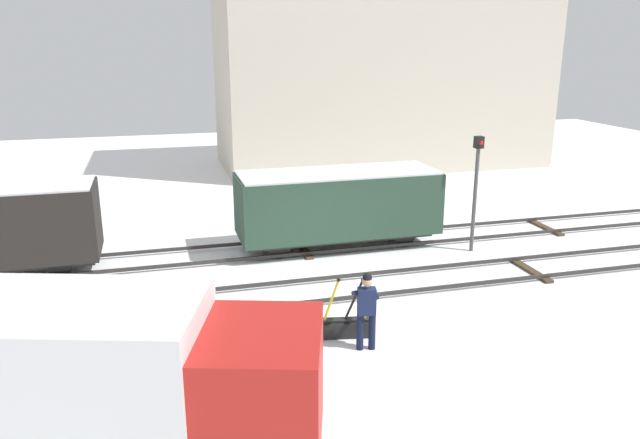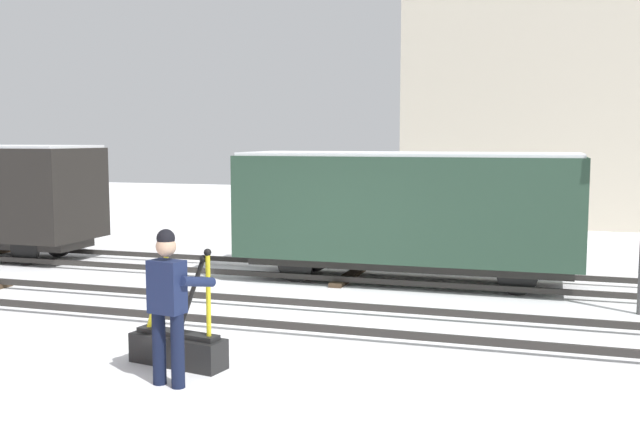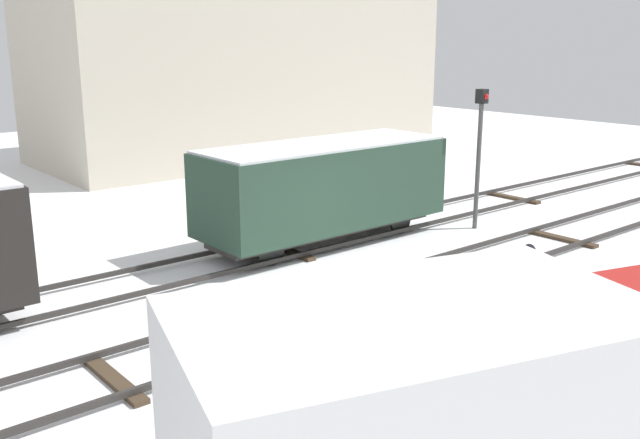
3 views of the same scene
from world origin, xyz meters
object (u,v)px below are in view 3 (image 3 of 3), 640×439
Objects in this scene: delivery_truck at (487,429)px; freight_car_far_end at (324,186)px; signal_post at (479,144)px; rail_worker at (525,289)px; switch_lever_frame at (478,324)px.

delivery_truck reaches higher than freight_car_far_end.
signal_post is at bearing 55.60° from delivery_truck.
delivery_truck reaches higher than rail_worker.
switch_lever_frame is 0.25× the size of delivery_truck.
signal_post is 4.31m from freight_car_far_end.
freight_car_far_end reaches higher than switch_lever_frame.
rail_worker is (0.26, -0.67, 0.74)m from switch_lever_frame.
switch_lever_frame is 0.83× the size of rail_worker.
rail_worker reaches higher than switch_lever_frame.
freight_car_far_end reaches higher than rail_worker.
freight_car_far_end is (1.64, 5.98, 1.17)m from switch_lever_frame.
freight_car_far_end is (1.37, 6.65, 0.43)m from rail_worker.
signal_post is (5.33, 5.17, 1.25)m from rail_worker.
delivery_truck is (-4.75, -2.86, 0.62)m from rail_worker.
delivery_truck is at bearing -131.40° from switch_lever_frame.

